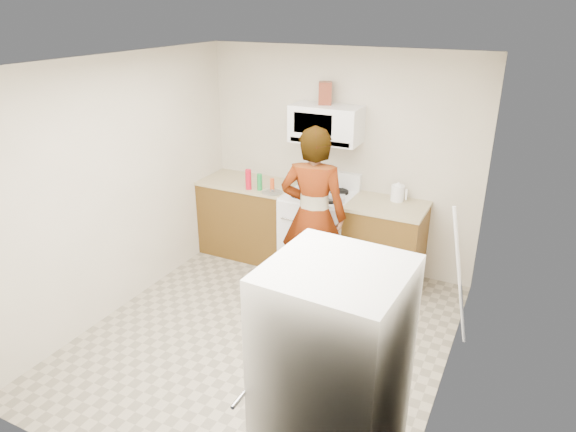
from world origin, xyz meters
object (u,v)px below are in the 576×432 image
Objects in this scene: gas_range at (319,230)px; person at (313,216)px; microwave at (326,124)px; saucepan at (309,180)px; fridge at (332,400)px; kettle at (398,193)px.

gas_range is 0.61× the size of person.
microwave reaches higher than saucepan.
fridge is 9.87× the size of kettle.
microwave is 4.41× the size of kettle.
fridge is at bearing -63.59° from saucepan.
microwave is 3.37m from fridge.
kettle is at bearing -139.67° from person.
gas_range is at bearing -90.00° from microwave.
person is (0.19, -0.75, -0.77)m from microwave.
person reaches higher than kettle.
microwave is 0.45× the size of fridge.
saucepan is at bearing 143.83° from gas_range.
microwave reaches higher than person.
person reaches higher than gas_range.
kettle is at bearing 11.60° from gas_range.
saucepan is at bearing 173.16° from microwave.
person is 0.88m from saucepan.
kettle is (-0.46, 3.04, 0.17)m from fridge.
saucepan is at bearing -73.41° from person.
gas_range is at bearing -83.65° from person.
person is at bearing -144.68° from kettle.
fridge is at bearing -66.69° from microwave.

